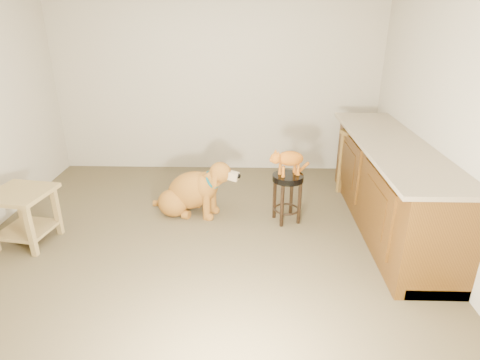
{
  "coord_description": "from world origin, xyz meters",
  "views": [
    {
      "loc": [
        0.48,
        -3.58,
        2.15
      ],
      "look_at": [
        0.37,
        0.45,
        0.45
      ],
      "focal_mm": 30.0,
      "sensor_mm": 36.0,
      "label": 1
    }
  ],
  "objects_px": {
    "tabby_kitten": "(288,159)",
    "side_table": "(23,209)",
    "padded_stool": "(287,189)",
    "wood_stool": "(362,164)",
    "golden_retriever": "(192,192)"
  },
  "relations": [
    {
      "from": "padded_stool",
      "to": "tabby_kitten",
      "type": "height_order",
      "value": "tabby_kitten"
    },
    {
      "from": "wood_stool",
      "to": "side_table",
      "type": "distance_m",
      "value": 3.78
    },
    {
      "from": "padded_stool",
      "to": "side_table",
      "type": "height_order",
      "value": "side_table"
    },
    {
      "from": "golden_retriever",
      "to": "side_table",
      "type": "bearing_deg",
      "value": -138.26
    },
    {
      "from": "padded_stool",
      "to": "golden_retriever",
      "type": "xyz_separation_m",
      "value": [
        -1.07,
        0.16,
        -0.12
      ]
    },
    {
      "from": "golden_retriever",
      "to": "wood_stool",
      "type": "bearing_deg",
      "value": 32.03
    },
    {
      "from": "side_table",
      "to": "tabby_kitten",
      "type": "bearing_deg",
      "value": 11.38
    },
    {
      "from": "side_table",
      "to": "golden_retriever",
      "type": "distance_m",
      "value": 1.7
    },
    {
      "from": "side_table",
      "to": "golden_retriever",
      "type": "bearing_deg",
      "value": 23.95
    },
    {
      "from": "side_table",
      "to": "padded_stool",
      "type": "bearing_deg",
      "value": 11.4
    },
    {
      "from": "golden_retriever",
      "to": "tabby_kitten",
      "type": "bearing_deg",
      "value": 8.9
    },
    {
      "from": "wood_stool",
      "to": "tabby_kitten",
      "type": "xyz_separation_m",
      "value": [
        -0.98,
        -0.68,
        0.29
      ]
    },
    {
      "from": "tabby_kitten",
      "to": "side_table",
      "type": "bearing_deg",
      "value": 171.41
    },
    {
      "from": "padded_stool",
      "to": "wood_stool",
      "type": "relative_size",
      "value": 0.66
    },
    {
      "from": "side_table",
      "to": "tabby_kitten",
      "type": "relative_size",
      "value": 1.33
    }
  ]
}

